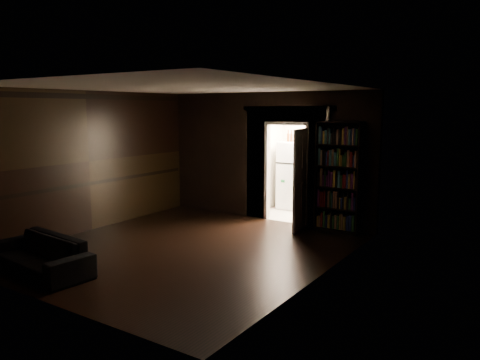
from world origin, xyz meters
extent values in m
plane|color=black|center=(0.00, 0.00, 0.00)|extent=(5.50, 5.50, 0.00)
cube|color=black|center=(-1.23, 2.80, 1.40)|extent=(2.55, 0.10, 2.80)
cube|color=black|center=(1.73, 2.80, 1.40)|extent=(1.55, 0.10, 2.80)
cube|color=black|center=(0.50, 2.80, 2.45)|extent=(0.90, 0.10, 0.70)
cube|color=black|center=(-2.50, 0.00, 1.40)|extent=(0.02, 5.50, 2.80)
cube|color=black|center=(2.50, 0.00, 1.40)|extent=(0.02, 5.50, 2.80)
cube|color=black|center=(0.00, -2.75, 1.40)|extent=(5.00, 0.02, 2.80)
cube|color=beige|center=(0.00, 0.00, 2.80)|extent=(5.00, 5.50, 0.02)
cube|color=silver|center=(0.50, 2.74, 1.05)|extent=(1.04, 0.06, 2.17)
cube|color=beige|center=(0.50, 3.65, -0.05)|extent=(2.20, 1.80, 0.10)
cube|color=beige|center=(0.50, 4.50, 1.20)|extent=(2.20, 0.10, 2.40)
cube|color=beige|center=(-0.55, 3.65, 1.20)|extent=(0.10, 1.60, 2.40)
cube|color=beige|center=(1.55, 3.65, 1.20)|extent=(0.10, 1.60, 2.40)
cube|color=beige|center=(0.50, 3.65, 2.45)|extent=(2.20, 1.80, 0.10)
cube|color=#D57373|center=(0.50, 4.44, 2.22)|extent=(2.00, 0.04, 0.26)
imported|color=black|center=(-1.09, -2.10, 0.35)|extent=(1.91, 0.97, 0.71)
cube|color=black|center=(1.75, 2.59, 1.10)|extent=(0.96, 0.62, 2.20)
cube|color=white|center=(0.06, 4.11, 0.82)|extent=(0.94, 0.91, 1.65)
cube|color=silver|center=(1.05, 2.31, 1.02)|extent=(0.20, 0.85, 2.05)
cube|color=white|center=(1.51, 2.54, 2.35)|extent=(0.12, 0.12, 0.30)
cube|color=black|center=(0.12, 4.04, 1.79)|extent=(0.71, 0.23, 0.29)
camera|label=1|loc=(5.13, -6.11, 2.44)|focal=35.00mm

